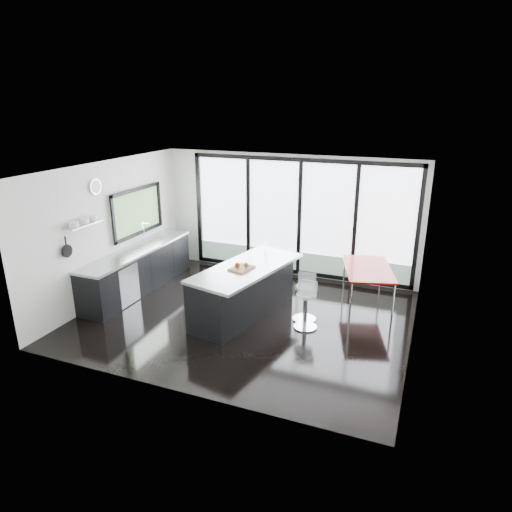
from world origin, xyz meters
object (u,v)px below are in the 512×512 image
at_px(island, 243,290).
at_px(red_table, 367,287).
at_px(bar_stool_far, 305,303).
at_px(bar_stool_near, 306,311).

xyz_separation_m(island, red_table, (2.12, 1.25, -0.10)).
bearing_deg(bar_stool_far, red_table, 41.78).
height_order(bar_stool_near, bar_stool_far, bar_stool_far).
distance_m(island, red_table, 2.46).
xyz_separation_m(bar_stool_near, bar_stool_far, (-0.11, 0.30, 0.01)).
distance_m(bar_stool_far, red_table, 1.42).
relative_size(bar_stool_near, bar_stool_far, 0.97).
height_order(island, red_table, island).
xyz_separation_m(island, bar_stool_near, (1.26, -0.09, -0.17)).
height_order(island, bar_stool_far, island).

